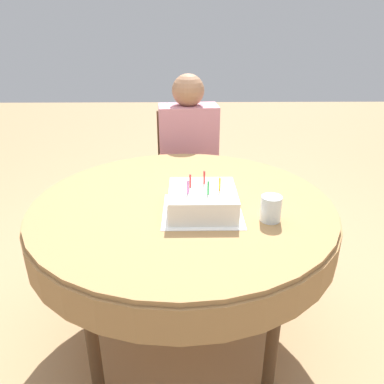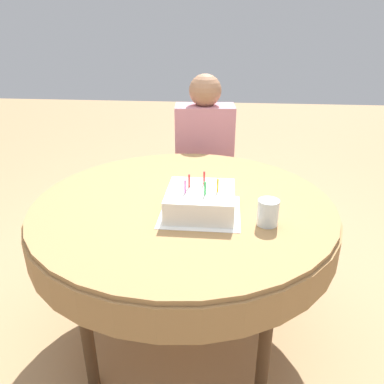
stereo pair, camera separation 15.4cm
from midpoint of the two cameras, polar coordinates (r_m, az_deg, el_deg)
The scene contains 7 objects.
ground_plane at distance 2.02m, azimuth 1.19°, elevation -20.38°, with size 12.00×12.00×0.00m, color #A37F56.
dining_table at distance 1.63m, azimuth 1.39°, elevation -4.06°, with size 1.29×1.29×0.73m.
chair at distance 2.61m, azimuth 3.49°, elevation 3.15°, with size 0.48×0.48×0.87m.
person at distance 2.46m, azimuth 3.72°, elevation 6.91°, with size 0.39×0.33×1.14m.
napkin at distance 1.50m, azimuth 4.24°, elevation -3.04°, with size 0.31×0.31×0.00m.
birthday_cake at distance 1.48m, azimuth 4.29°, elevation -1.42°, with size 0.26×0.26×0.15m.
drinking_glass at distance 1.43m, azimuth 14.55°, elevation -3.10°, with size 0.08×0.08×0.10m.
Camera 2 is at (0.17, -1.43, 1.42)m, focal length 35.00 mm.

